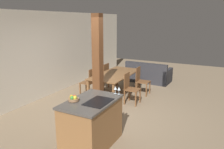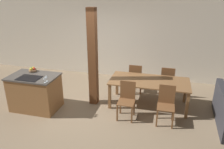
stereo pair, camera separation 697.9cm
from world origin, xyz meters
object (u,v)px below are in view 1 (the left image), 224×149
dining_table (116,76)px  dining_chair_near_right (141,80)px  fruit_bowl (74,98)px  wine_glass_middle (115,88)px  dining_chair_far_right (104,75)px  kitchen_island (92,123)px  dining_chair_far_left (89,82)px  couch (148,75)px  dining_chair_near_left (130,88)px  timber_post (98,66)px  wine_glass_near (119,89)px

dining_table → dining_chair_near_right: 0.87m
fruit_bowl → wine_glass_middle: wine_glass_middle is taller
dining_chair_far_right → dining_chair_near_right: bearing=90.0°
dining_chair_far_right → dining_table: bearing=56.8°
kitchen_island → dining_chair_far_left: kitchen_island is taller
dining_table → dining_chair_near_right: dining_chair_near_right is taller
wine_glass_middle → dining_chair_near_right: wine_glass_middle is taller
dining_chair_far_left → couch: dining_chair_far_left is taller
dining_chair_near_left → timber_post: 1.39m
dining_chair_far_left → timber_post: timber_post is taller
wine_glass_middle → dining_table: wine_glass_middle is taller
wine_glass_middle → dining_chair_near_right: bearing=8.8°
dining_chair_far_left → dining_chair_near_left: bearing=90.0°
timber_post → dining_chair_far_right: bearing=25.8°
fruit_bowl → timber_post: size_ratio=0.08×
dining_chair_near_right → dining_chair_far_left: size_ratio=1.00×
timber_post → couch: bearing=-3.6°
fruit_bowl → wine_glass_middle: size_ratio=1.26×
wine_glass_near → couch: size_ratio=0.09×
kitchen_island → wine_glass_middle: bearing=-24.7°
kitchen_island → dining_chair_far_left: (2.41, 1.62, 0.01)m
wine_glass_near → dining_table: wine_glass_near is taller
wine_glass_near → dining_chair_far_left: wine_glass_near is taller
kitchen_island → couch: 4.98m
couch → dining_chair_near_right: bearing=102.1°
dining_table → dining_chair_far_left: size_ratio=2.27×
wine_glass_near → dining_chair_near_left: bearing=15.5°
fruit_bowl → timber_post: 1.66m
dining_chair_far_right → timber_post: bearing=25.8°
wine_glass_middle → dining_chair_far_left: (1.87, 1.87, -0.58)m
dining_table → dining_chair_near_left: (-0.47, -0.72, -0.17)m
dining_chair_far_left → couch: bearing=155.3°
fruit_bowl → wine_glass_near: size_ratio=1.26×
dining_chair_far_left → timber_post: (-1.02, -0.94, 0.82)m
dining_chair_near_right → dining_chair_far_right: (0.00, 1.44, 0.00)m
couch → dining_chair_far_left: bearing=68.0°
wine_glass_near → dining_chair_far_left: bearing=46.3°
fruit_bowl → dining_chair_near_right: 3.57m
dining_chair_far_right → couch: bearing=144.0°
dining_table → wine_glass_middle: bearing=-153.7°
dining_chair_near_left → timber_post: bearing=154.2°
wine_glass_near → wine_glass_middle: bearing=90.0°
dining_table → fruit_bowl: bearing=-168.4°
fruit_bowl → dining_table: size_ratio=0.10×
dining_chair_near_left → dining_chair_near_right: same height
dining_chair_near_left → wine_glass_near: bearing=-164.5°
dining_chair_near_left → dining_chair_far_left: same height
wine_glass_near → timber_post: (0.85, 1.01, 0.23)m
kitchen_island → dining_chair_far_right: 3.72m
couch → dining_chair_far_right: bearing=56.7°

